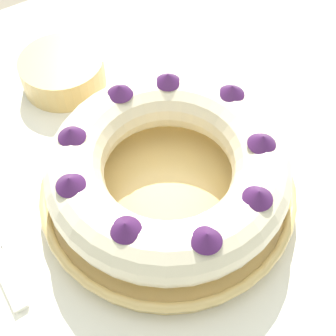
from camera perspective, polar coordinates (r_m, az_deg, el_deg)
name	(u,v)px	position (r m, az deg, el deg)	size (l,w,h in m)	color
dining_table	(188,235)	(0.71, 2.43, -8.17)	(1.12, 1.04, 0.77)	silver
serving_dish	(168,191)	(0.60, 0.00, -2.79)	(0.32, 0.32, 0.03)	tan
bundt_cake	(168,168)	(0.56, 0.00, 0.05)	(0.30, 0.30, 0.08)	beige
side_bowl	(63,72)	(0.75, -12.69, 11.37)	(0.13, 0.13, 0.05)	tan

